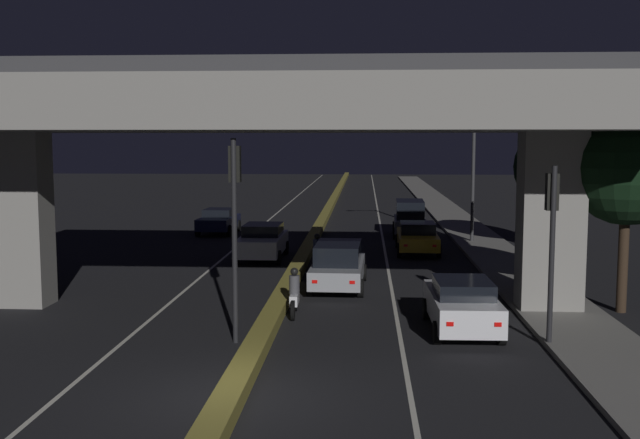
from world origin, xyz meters
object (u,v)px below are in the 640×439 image
object	(u,v)px
motorcycle_white_filtering_near	(294,295)
motorcycle_blue_filtering_mid	(317,254)
traffic_light_left_of_median	(235,205)
car_grey_fourth	(410,218)
street_lamp	(467,149)
car_silver_second	(338,265)
car_white_lead_oncoming	(263,241)
traffic_light_right_of_median	(552,224)
pedestrian_on_sidewalk	(532,267)
car_dark_blue_second_oncoming	(219,221)
car_taxi_yellow_third	(417,237)
car_white_lead	(462,304)

from	to	relation	value
motorcycle_white_filtering_near	motorcycle_blue_filtering_mid	distance (m)	8.36
traffic_light_left_of_median	car_grey_fourth	xyz separation A→B (m)	(5.91, 22.14, -2.63)
street_lamp	motorcycle_white_filtering_near	world-z (taller)	street_lamp
car_silver_second	car_white_lead_oncoming	xyz separation A→B (m)	(-3.64, 6.46, -0.05)
traffic_light_right_of_median	motorcycle_blue_filtering_mid	distance (m)	13.48
pedestrian_on_sidewalk	car_grey_fourth	bearing A→B (deg)	101.78
traffic_light_right_of_median	car_grey_fourth	world-z (taller)	traffic_light_right_of_median
car_silver_second	pedestrian_on_sidewalk	world-z (taller)	pedestrian_on_sidewalk
car_dark_blue_second_oncoming	car_white_lead_oncoming	bearing A→B (deg)	24.73
car_silver_second	motorcycle_blue_filtering_mid	size ratio (longest dim) A/B	2.61
car_taxi_yellow_third	car_dark_blue_second_oncoming	xyz separation A→B (m)	(-10.84, 6.60, -0.00)
car_silver_second	pedestrian_on_sidewalk	distance (m)	6.79
car_silver_second	car_white_lead_oncoming	size ratio (longest dim) A/B	1.02
car_white_lead	motorcycle_blue_filtering_mid	bearing A→B (deg)	24.30
car_white_lead	car_silver_second	xyz separation A→B (m)	(-3.68, 5.92, 0.07)
street_lamp	motorcycle_blue_filtering_mid	distance (m)	11.57
traffic_light_left_of_median	traffic_light_right_of_median	world-z (taller)	traffic_light_left_of_median
traffic_light_right_of_median	motorcycle_white_filtering_near	distance (m)	7.98
traffic_light_right_of_median	street_lamp	world-z (taller)	street_lamp
car_silver_second	car_taxi_yellow_third	xyz separation A→B (m)	(3.45, 8.74, -0.11)
car_silver_second	car_taxi_yellow_third	world-z (taller)	car_silver_second
street_lamp	motorcycle_blue_filtering_mid	bearing A→B (deg)	-131.88
car_taxi_yellow_third	motorcycle_white_filtering_near	size ratio (longest dim) A/B	2.57
car_grey_fourth	car_white_lead_oncoming	size ratio (longest dim) A/B	0.94
traffic_light_left_of_median	car_white_lead	world-z (taller)	traffic_light_left_of_median
traffic_light_right_of_median	car_white_lead	world-z (taller)	traffic_light_right_of_median
traffic_light_left_of_median	car_white_lead_oncoming	xyz separation A→B (m)	(-1.19, 13.81, -2.87)
motorcycle_white_filtering_near	motorcycle_blue_filtering_mid	bearing A→B (deg)	-2.33
traffic_light_left_of_median	motorcycle_blue_filtering_mid	bearing A→B (deg)	82.85
pedestrian_on_sidewalk	motorcycle_blue_filtering_mid	bearing A→B (deg)	147.53
traffic_light_right_of_median	car_taxi_yellow_third	size ratio (longest dim) A/B	0.98
car_taxi_yellow_third	car_white_lead_oncoming	bearing A→B (deg)	108.79
car_white_lead	pedestrian_on_sidewalk	size ratio (longest dim) A/B	2.51
traffic_light_right_of_median	car_white_lead_oncoming	bearing A→B (deg)	124.21
car_silver_second	motorcycle_white_filtering_near	size ratio (longest dim) A/B	2.50
pedestrian_on_sidewalk	street_lamp	bearing A→B (deg)	92.52
car_dark_blue_second_oncoming	motorcycle_blue_filtering_mid	xyz separation A→B (m)	(6.36, -11.31, -0.12)
car_white_lead	pedestrian_on_sidewalk	xyz separation A→B (m)	(3.04, 5.02, 0.22)
street_lamp	car_white_lead	size ratio (longest dim) A/B	1.93
traffic_light_right_of_median	motorcycle_blue_filtering_mid	world-z (taller)	traffic_light_right_of_median
car_taxi_yellow_third	motorcycle_blue_filtering_mid	world-z (taller)	motorcycle_blue_filtering_mid
car_grey_fourth	motorcycle_white_filtering_near	world-z (taller)	car_grey_fourth
car_dark_blue_second_oncoming	motorcycle_blue_filtering_mid	world-z (taller)	motorcycle_blue_filtering_mid
traffic_light_right_of_median	pedestrian_on_sidewalk	bearing A→B (deg)	81.28
traffic_light_left_of_median	car_silver_second	distance (m)	8.24
car_white_lead_oncoming	motorcycle_blue_filtering_mid	world-z (taller)	car_white_lead_oncoming
car_dark_blue_second_oncoming	motorcycle_white_filtering_near	xyz separation A→B (m)	(6.20, -19.67, -0.12)
motorcycle_white_filtering_near	motorcycle_blue_filtering_mid	xyz separation A→B (m)	(0.15, 8.36, 0.00)
car_white_lead	car_white_lead_oncoming	world-z (taller)	car_white_lead_oncoming
street_lamp	car_taxi_yellow_third	size ratio (longest dim) A/B	1.73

